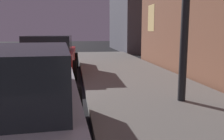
{
  "coord_description": "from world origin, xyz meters",
  "views": [
    {
      "loc": [
        3.74,
        1.08,
        1.6
      ],
      "look_at": [
        4.14,
        3.6,
        1.19
      ],
      "focal_mm": 39.0,
      "sensor_mm": 36.0,
      "label": 1
    }
  ],
  "objects": [
    {
      "name": "car_red",
      "position": [
        2.85,
        10.39,
        0.71
      ],
      "size": [
        2.14,
        4.46,
        1.43
      ],
      "color": "maroon",
      "rests_on": "ground"
    }
  ]
}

